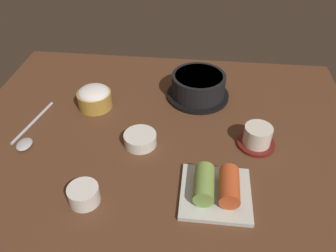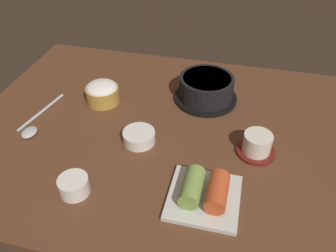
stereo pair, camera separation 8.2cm
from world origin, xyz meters
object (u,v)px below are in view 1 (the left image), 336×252
object	(u,v)px
tea_cup_with_saucer	(257,137)
side_bowl_near	(84,194)
stone_pot	(198,86)
banchan_cup_center	(140,139)
kimchi_plate	(216,188)
spoon	(28,136)
rice_bowl	(94,97)

from	to	relation	value
tea_cup_with_saucer	side_bowl_near	world-z (taller)	tea_cup_with_saucer
tea_cup_with_saucer	stone_pot	bearing A→B (deg)	127.77
banchan_cup_center	side_bowl_near	bearing A→B (deg)	-114.38
tea_cup_with_saucer	kimchi_plate	bearing A→B (deg)	-120.34
stone_pot	spoon	size ratio (longest dim) A/B	0.89
tea_cup_with_saucer	kimchi_plate	size ratio (longest dim) A/B	0.63
kimchi_plate	spoon	bearing A→B (deg)	164.49
stone_pot	rice_bowl	bearing A→B (deg)	-164.14
rice_bowl	banchan_cup_center	size ratio (longest dim) A/B	1.18
stone_pot	rice_bowl	world-z (taller)	stone_pot
stone_pot	rice_bowl	distance (cm)	28.91
spoon	banchan_cup_center	bearing A→B (deg)	1.94
tea_cup_with_saucer	kimchi_plate	xyz separation A→B (cm)	(-9.59, -16.38, -0.54)
rice_bowl	banchan_cup_center	world-z (taller)	rice_bowl
tea_cup_with_saucer	side_bowl_near	xyz separation A→B (cm)	(-35.85, -20.78, -0.56)
banchan_cup_center	side_bowl_near	xyz separation A→B (cm)	(-8.21, -18.12, 0.39)
side_bowl_near	stone_pot	bearing A→B (deg)	62.16
stone_pot	tea_cup_with_saucer	world-z (taller)	stone_pot
spoon	tea_cup_with_saucer	bearing A→B (deg)	3.71
stone_pot	side_bowl_near	distance (cm)	45.12
side_bowl_near	spoon	bearing A→B (deg)	138.99
kimchi_plate	side_bowl_near	xyz separation A→B (cm)	(-26.26, -4.40, -0.02)
banchan_cup_center	rice_bowl	bearing A→B (deg)	137.23
spoon	stone_pot	bearing A→B (deg)	29.07
rice_bowl	spoon	distance (cm)	19.85
stone_pot	rice_bowl	size ratio (longest dim) A/B	1.92
banchan_cup_center	kimchi_plate	size ratio (longest dim) A/B	0.54
rice_bowl	kimchi_plate	world-z (taller)	rice_bowl
tea_cup_with_saucer	banchan_cup_center	world-z (taller)	tea_cup_with_saucer
rice_bowl	side_bowl_near	xyz separation A→B (cm)	(6.75, -31.97, -1.12)
banchan_cup_center	spoon	distance (cm)	28.00
rice_bowl	kimchi_plate	distance (cm)	43.02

